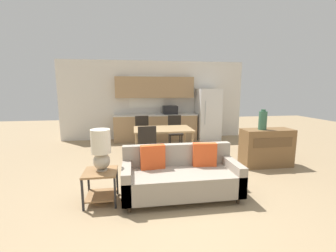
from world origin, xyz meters
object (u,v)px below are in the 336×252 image
(dining_chair_far_left, at_px, (143,131))
(table_lamp, at_px, (101,148))
(dining_chair_near_left, at_px, (147,145))
(refrigerator, at_px, (208,114))
(credenza, at_px, (266,148))
(dining_chair_far_right, at_px, (175,130))
(dining_table, at_px, (163,131))
(couch, at_px, (180,176))
(vase, at_px, (263,120))
(side_table, at_px, (101,181))

(dining_chair_far_left, bearing_deg, table_lamp, -111.29)
(dining_chair_near_left, bearing_deg, dining_chair_far_left, -93.61)
(refrigerator, height_order, table_lamp, refrigerator)
(dining_chair_near_left, bearing_deg, credenza, 168.32)
(dining_chair_near_left, bearing_deg, dining_chair_far_right, -124.08)
(dining_table, xyz_separation_m, dining_chair_far_left, (-0.49, 0.86, -0.16))
(dining_table, xyz_separation_m, dining_chair_near_left, (-0.47, -0.82, -0.16))
(couch, relative_size, dining_chair_near_left, 1.96)
(refrigerator, distance_m, vase, 2.97)
(dining_table, distance_m, table_lamp, 2.62)
(couch, height_order, credenza, credenza)
(couch, bearing_deg, dining_chair_near_left, 107.31)
(dining_table, relative_size, dining_chair_far_right, 1.58)
(couch, xyz_separation_m, vase, (2.09, 1.10, 0.73))
(dining_chair_far_right, height_order, dining_chair_far_left, same)
(dining_table, bearing_deg, table_lamp, -118.68)
(couch, height_order, side_table, couch)
(table_lamp, distance_m, dining_chair_near_left, 1.70)
(refrigerator, height_order, dining_chair_far_left, refrigerator)
(credenza, height_order, vase, vase)
(dining_chair_near_left, bearing_deg, side_table, 57.82)
(refrigerator, xyz_separation_m, dining_chair_far_right, (-1.34, -0.90, -0.37))
(vase, relative_size, dining_chair_far_right, 0.48)
(refrigerator, distance_m, credenza, 2.99)
(table_lamp, xyz_separation_m, vase, (3.33, 1.10, 0.21))
(side_table, relative_size, credenza, 0.45)
(vase, bearing_deg, side_table, -161.36)
(vase, bearing_deg, credenza, 8.43)
(dining_table, relative_size, dining_chair_far_left, 1.58)
(refrigerator, xyz_separation_m, vase, (0.26, -2.95, 0.19))
(credenza, bearing_deg, table_lamp, -162.17)
(couch, bearing_deg, dining_chair_far_right, 80.99)
(credenza, relative_size, dining_chair_near_left, 1.20)
(refrigerator, bearing_deg, dining_table, -136.07)
(dining_table, xyz_separation_m, credenza, (2.23, -1.17, -0.24))
(credenza, bearing_deg, dining_chair_far_left, 143.22)
(couch, distance_m, dining_chair_far_left, 3.19)
(side_table, bearing_deg, refrigerator, 52.79)
(side_table, xyz_separation_m, credenza, (3.50, 1.15, 0.09))
(side_table, distance_m, dining_chair_far_left, 3.29)
(dining_table, relative_size, couch, 0.80)
(table_lamp, bearing_deg, side_table, -124.70)
(side_table, xyz_separation_m, dining_chair_far_right, (1.76, 3.18, 0.17))
(vase, xyz_separation_m, dining_chair_near_left, (-2.55, 0.38, -0.56))
(couch, relative_size, vase, 4.12)
(refrigerator, distance_m, dining_chair_far_left, 2.51)
(refrigerator, xyz_separation_m, side_table, (-3.10, -4.08, -0.54))
(refrigerator, distance_m, dining_chair_near_left, 3.47)
(couch, bearing_deg, dining_table, 89.64)
(table_lamp, xyz_separation_m, dining_chair_far_left, (0.76, 3.15, -0.34))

